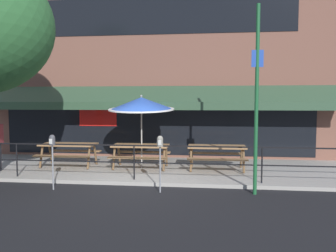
% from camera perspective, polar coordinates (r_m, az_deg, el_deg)
% --- Properties ---
extents(ground_plane, '(120.00, 120.00, 0.00)m').
position_cam_1_polar(ground_plane, '(8.99, -6.31, -10.30)').
color(ground_plane, black).
extents(patio_deck, '(15.00, 4.00, 0.10)m').
position_cam_1_polar(patio_deck, '(10.89, -3.96, -7.44)').
color(patio_deck, '#ADA89E').
rests_on(patio_deck, ground).
extents(restaurant_building, '(15.00, 1.60, 7.84)m').
position_cam_1_polar(restaurant_building, '(12.96, -2.24, 11.51)').
color(restaurant_building, brown).
rests_on(restaurant_building, ground).
extents(patio_railing, '(13.84, 0.04, 0.97)m').
position_cam_1_polar(patio_railing, '(9.11, -5.93, -4.97)').
color(patio_railing, black).
rests_on(patio_railing, patio_deck).
extents(picnic_table_left, '(1.80, 1.42, 0.76)m').
position_cam_1_polar(picnic_table_left, '(11.38, -16.91, -3.75)').
color(picnic_table_left, '#997047').
rests_on(picnic_table_left, patio_deck).
extents(picnic_table_centre, '(1.80, 1.42, 0.76)m').
position_cam_1_polar(picnic_table_centre, '(10.63, -4.78, -4.14)').
color(picnic_table_centre, '#997047').
rests_on(picnic_table_centre, patio_deck).
extents(picnic_table_right, '(1.80, 1.42, 0.76)m').
position_cam_1_polar(picnic_table_right, '(10.45, 8.49, -4.31)').
color(picnic_table_right, '#997047').
rests_on(picnic_table_right, patio_deck).
extents(patio_umbrella_centre, '(2.14, 2.14, 2.38)m').
position_cam_1_polar(patio_umbrella_centre, '(10.68, -4.66, 3.84)').
color(patio_umbrella_centre, '#B7B2A8').
rests_on(patio_umbrella_centre, patio_deck).
extents(parking_meter_near, '(0.15, 0.16, 1.42)m').
position_cam_1_polar(parking_meter_near, '(8.85, -19.51, -3.19)').
color(parking_meter_near, gray).
rests_on(parking_meter_near, ground).
extents(parking_meter_far, '(0.15, 0.16, 1.42)m').
position_cam_1_polar(parking_meter_far, '(8.08, -1.39, -3.63)').
color(parking_meter_far, gray).
rests_on(parking_meter_far, ground).
extents(street_sign_pole, '(0.28, 0.09, 4.55)m').
position_cam_1_polar(street_sign_pole, '(8.12, 15.17, 4.64)').
color(street_sign_pole, '#1E6033').
rests_on(street_sign_pole, ground).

